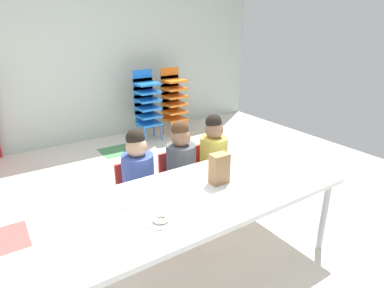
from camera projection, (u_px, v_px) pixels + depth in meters
The scene contains 12 objects.
ground_plane at pixel (142, 226), 2.88m from camera, with size 6.56×5.05×0.02m.
back_wall at pixel (58, 55), 4.39m from camera, with size 6.56×0.10×2.54m, color #B2C1B7.
craft_table at pixel (198, 199), 2.19m from camera, with size 2.04×0.83×0.62m.
seated_child_near_camera at pixel (138, 172), 2.62m from camera, with size 0.32×0.31×0.92m.
seated_child_middle_seat at pixel (181, 161), 2.83m from camera, with size 0.32×0.31×0.92m.
seated_child_far_right at pixel (213, 153), 3.01m from camera, with size 0.32×0.31×0.92m.
kid_chair_blue_stack at pixel (147, 102), 4.78m from camera, with size 0.32×0.30×1.04m.
kid_chair_orange_stack at pixel (173, 98), 5.01m from camera, with size 0.32×0.30×1.04m.
paper_bag_brown at pixel (219, 169), 2.28m from camera, with size 0.13×0.09×0.22m, color #9E754C.
paper_plate_near_edge at pixel (161, 221), 1.86m from camera, with size 0.18×0.18×0.01m, color white.
paper_plate_center_table at pixel (132, 202), 2.06m from camera, with size 0.18×0.18×0.01m, color white.
donut_powdered_on_plate at pixel (161, 218), 1.86m from camera, with size 0.10×0.10×0.03m, color white.
Camera 1 is at (-0.97, -2.27, 1.70)m, focal length 30.22 mm.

